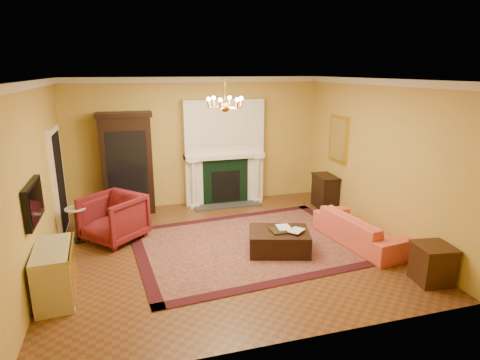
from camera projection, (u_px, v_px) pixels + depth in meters
name	position (u px, v px, depth m)	size (l,w,h in m)	color
floor	(227.00, 248.00, 7.35)	(6.00, 5.50, 0.02)	brown
ceiling	(225.00, 79.00, 6.54)	(6.00, 5.50, 0.02)	silver
wall_back	(197.00, 142.00, 9.50)	(6.00, 0.02, 3.00)	gold
wall_front	(287.00, 226.00, 4.39)	(6.00, 0.02, 3.00)	gold
wall_left	(36.00, 181.00, 6.14)	(0.02, 5.50, 3.00)	gold
wall_right	(376.00, 158.00, 7.75)	(0.02, 5.50, 3.00)	gold
fireplace	(224.00, 155.00, 9.57)	(1.90, 0.70, 2.50)	white
crown_molding	(212.00, 82.00, 7.45)	(6.00, 5.50, 0.12)	silver
doorway	(59.00, 181.00, 7.85)	(0.08, 1.05, 2.10)	white
tv_panel	(34.00, 202.00, 5.64)	(0.09, 0.95, 0.58)	black
gilt_mirror	(338.00, 139.00, 9.00)	(0.06, 0.76, 1.05)	gold
chandelier	(225.00, 104.00, 6.65)	(0.63, 0.55, 0.53)	#BA8133
oriental_rug	(250.00, 244.00, 7.48)	(4.13, 3.10, 0.02)	#480F1D
china_cabinet	(128.00, 166.00, 8.92)	(1.09, 0.49, 2.17)	black
wingback_armchair	(113.00, 216.00, 7.56)	(0.96, 0.90, 0.98)	maroon
pedestal_table	(77.00, 222.00, 7.52)	(0.38, 0.38, 0.67)	black
commode	(55.00, 273.00, 5.64)	(0.49, 1.04, 0.77)	#C6BF91
coral_sofa	(360.00, 224.00, 7.44)	(1.95, 0.57, 0.76)	#E76549
end_table	(432.00, 265.00, 6.10)	(0.50, 0.50, 0.58)	#351B0E
console_table	(325.00, 192.00, 9.42)	(0.39, 0.68, 0.75)	black
leather_ottoman	(279.00, 241.00, 7.13)	(1.05, 0.76, 0.39)	black
ottoman_tray	(283.00, 230.00, 7.08)	(0.43, 0.34, 0.03)	black
book_a	(278.00, 221.00, 7.05)	(0.23, 0.03, 0.31)	gray
book_b	(291.00, 222.00, 7.01)	(0.21, 0.02, 0.29)	gray
topiary_left	(192.00, 145.00, 9.24)	(0.17, 0.17, 0.47)	gray
topiary_right	(247.00, 143.00, 9.61)	(0.16, 0.16, 0.43)	gray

